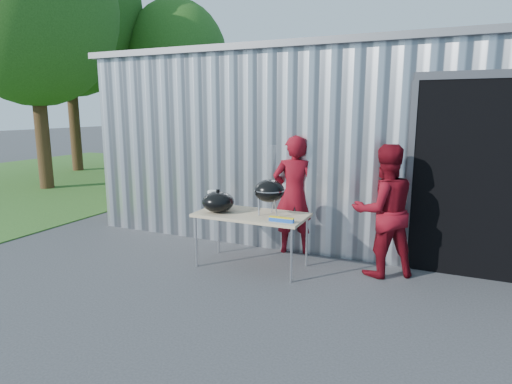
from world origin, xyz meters
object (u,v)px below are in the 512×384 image
at_px(folding_table, 251,216).
at_px(person_cook, 294,195).
at_px(person_bystander, 384,211).
at_px(kettle_grill, 269,184).

bearing_deg(folding_table, person_cook, 68.06).
relative_size(folding_table, person_cook, 0.85).
bearing_deg(person_cook, person_bystander, 146.62).
distance_m(kettle_grill, person_bystander, 1.52).
bearing_deg(folding_table, kettle_grill, 5.27).
bearing_deg(kettle_grill, folding_table, -174.73).
bearing_deg(folding_table, person_bystander, 14.48).
bearing_deg(kettle_grill, person_bystander, 16.03).
xyz_separation_m(person_cook, person_bystander, (1.34, -0.39, -0.03)).
distance_m(folding_table, person_cook, 0.90).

